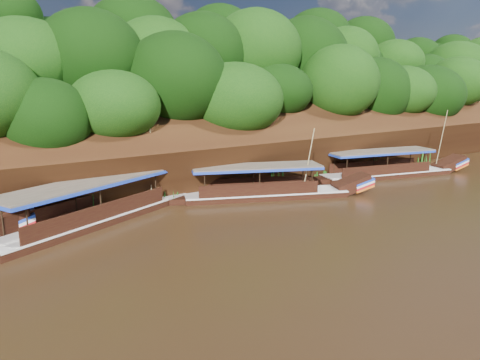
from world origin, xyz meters
The scene contains 6 objects.
ground centered at (0.00, 0.00, 0.00)m, with size 160.00×160.00×0.00m, color black.
riverbank centered at (-0.01, 22.73, 1.89)m, with size 120.00×30.06×19.40m.
boat_0 centered at (13.22, 6.73, 0.53)m, with size 14.47×5.26×6.13m.
boat_1 centered at (0.07, 6.74, 0.54)m, with size 13.47×7.08×5.45m.
boat_2 centered at (-11.36, 8.44, 0.59)m, with size 16.05×8.62×6.47m.
reeds centered at (-2.25, 9.56, 0.85)m, with size 50.11×2.46×2.14m.
Camera 1 is at (-20.35, -18.69, 8.42)m, focal length 35.00 mm.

